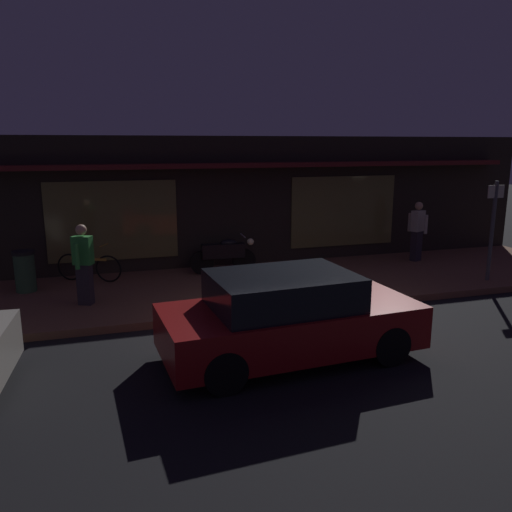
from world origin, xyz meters
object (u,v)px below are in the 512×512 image
Objects in this scene: person_photographer at (84,263)px; trash_bin at (25,271)px; bicycle_parked at (89,267)px; person_bystander at (417,230)px; parked_car_far at (288,317)px; sign_post at (493,225)px; motorcycle at (224,254)px.

person_photographer is 1.95m from trash_bin.
person_bystander is at bearing -2.55° from bicycle_parked.
trash_bin is at bearing 132.78° from parked_car_far.
bicycle_parked is 0.89× the size of person_bystander.
trash_bin is 0.22× the size of parked_car_far.
trash_bin is (-1.31, 1.39, -0.41)m from person_photographer.
bicycle_parked is 8.85m from person_bystander.
sign_post reaches higher than trash_bin.
motorcycle is at bearing 27.01° from person_photographer.
person_bystander reaches higher than trash_bin.
person_photographer is 4.68m from parked_car_far.
trash_bin is (-1.35, -0.48, 0.11)m from bicycle_parked.
bicycle_parked is 6.16m from parked_car_far.
bicycle_parked is at bearing 19.56° from trash_bin.
person_photographer is at bearing -170.57° from person_bystander.
bicycle_parked is at bearing 163.63° from sign_post.
person_bystander is 2.42m from sign_post.
motorcycle is 3.32m from bicycle_parked.
person_bystander is 0.70× the size of sign_post.
person_photographer and person_bystander have the same top height.
person_bystander reaches higher than parked_car_far.
trash_bin is 6.58m from parked_car_far.
person_bystander is at bearing 9.43° from person_photographer.
person_photographer is 0.40× the size of parked_car_far.
bicycle_parked is 1.94m from person_photographer.
sign_post reaches higher than person_photographer.
motorcycle is 6.55m from sign_post.
trash_bin is (-10.17, -0.09, -0.41)m from person_bystander.
motorcycle is 5.16m from parked_car_far.
sign_post is (9.31, -0.86, 0.48)m from person_photographer.
person_bystander reaches higher than bicycle_parked.
person_photographer is (-3.35, -1.71, 0.38)m from motorcycle.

